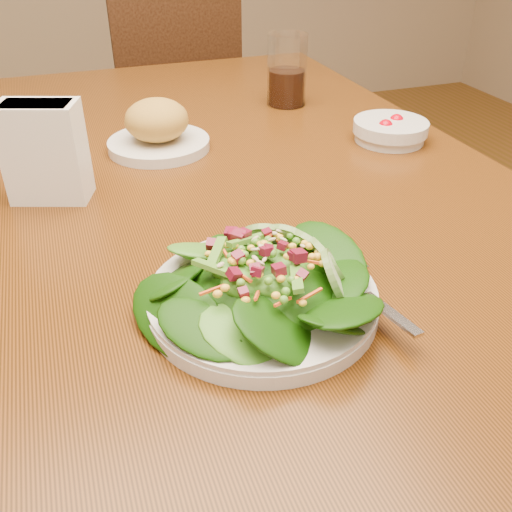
% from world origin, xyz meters
% --- Properties ---
extents(ground_plane, '(5.00, 5.00, 0.00)m').
position_xyz_m(ground_plane, '(0.00, 0.00, 0.00)').
color(ground_plane, brown).
extents(dining_table, '(0.90, 1.40, 0.75)m').
position_xyz_m(dining_table, '(0.00, 0.00, 0.65)').
color(dining_table, '#63310E').
rests_on(dining_table, ground_plane).
extents(chair_far, '(0.42, 0.43, 0.91)m').
position_xyz_m(chair_far, '(0.16, 1.09, 0.48)').
color(chair_far, '#432513').
rests_on(chair_far, ground_plane).
extents(salad_plate, '(0.26, 0.25, 0.07)m').
position_xyz_m(salad_plate, '(-0.05, -0.37, 0.78)').
color(salad_plate, silver).
rests_on(salad_plate, dining_table).
extents(bread_plate, '(0.18, 0.18, 0.09)m').
position_xyz_m(bread_plate, '(-0.07, 0.12, 0.79)').
color(bread_plate, silver).
rests_on(bread_plate, dining_table).
extents(tomato_bowl, '(0.13, 0.13, 0.04)m').
position_xyz_m(tomato_bowl, '(0.33, 0.02, 0.77)').
color(tomato_bowl, silver).
rests_on(tomato_bowl, dining_table).
extents(drinking_glass, '(0.08, 0.08, 0.14)m').
position_xyz_m(drinking_glass, '(0.23, 0.28, 0.81)').
color(drinking_glass, silver).
rests_on(drinking_glass, dining_table).
extents(napkin_holder, '(0.12, 0.09, 0.14)m').
position_xyz_m(napkin_holder, '(-0.26, -0.01, 0.83)').
color(napkin_holder, white).
rests_on(napkin_holder, dining_table).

